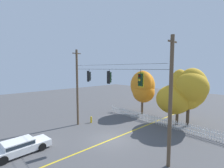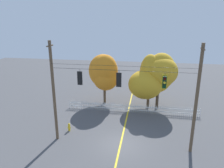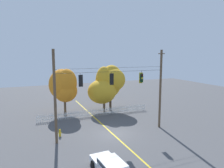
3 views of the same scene
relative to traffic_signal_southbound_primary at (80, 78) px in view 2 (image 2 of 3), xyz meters
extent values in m
plane|color=#4C4C4F|center=(3.51, 0.01, -6.09)|extent=(80.00, 80.00, 0.00)
cube|color=gold|center=(3.51, 0.01, -6.09)|extent=(0.16, 36.00, 0.01)
cylinder|color=brown|center=(-2.51, 0.01, -1.50)|extent=(0.26, 0.26, 9.17)
cylinder|color=brown|center=(9.53, 0.01, -1.50)|extent=(0.26, 0.26, 9.17)
cube|color=brown|center=(-2.51, 0.01, 2.63)|extent=(0.10, 1.10, 0.10)
cube|color=brown|center=(9.53, 0.01, 2.63)|extent=(0.10, 1.10, 0.10)
cylinder|color=black|center=(3.51, 0.01, 0.77)|extent=(11.84, 0.02, 0.02)
cylinder|color=black|center=(3.51, -0.24, 1.19)|extent=(11.84, 0.02, 0.02)
cylinder|color=black|center=(0.00, 0.01, 0.62)|extent=(0.03, 0.03, 0.30)
cube|color=black|center=(0.00, -0.12, 0.00)|extent=(0.43, 0.02, 1.19)
cube|color=black|center=(0.00, 0.01, 0.00)|extent=(0.30, 0.24, 0.96)
cylinder|color=#410706|center=(0.00, 0.14, 0.31)|extent=(0.20, 0.03, 0.20)
cube|color=black|center=(0.00, 0.19, 0.43)|extent=(0.22, 0.12, 0.06)
cylinder|color=yellow|center=(0.00, 0.14, 0.00)|extent=(0.20, 0.03, 0.20)
cube|color=black|center=(0.00, 0.19, 0.11)|extent=(0.22, 0.12, 0.06)
cylinder|color=#073513|center=(0.00, 0.14, -0.32)|extent=(0.20, 0.03, 0.20)
cube|color=black|center=(0.00, 0.19, -0.21)|extent=(0.22, 0.12, 0.06)
cylinder|color=black|center=(3.31, 0.01, 0.63)|extent=(0.03, 0.03, 0.28)
cube|color=black|center=(3.31, -0.12, 0.00)|extent=(0.43, 0.02, 1.21)
cube|color=black|center=(3.31, 0.01, 0.00)|extent=(0.30, 0.24, 0.98)
cylinder|color=#410706|center=(3.31, 0.14, 0.33)|extent=(0.20, 0.03, 0.20)
cube|color=black|center=(3.31, 0.19, 0.44)|extent=(0.22, 0.12, 0.06)
cylinder|color=yellow|center=(3.31, 0.14, 0.00)|extent=(0.20, 0.03, 0.20)
cube|color=black|center=(3.31, 0.19, 0.12)|extent=(0.22, 0.12, 0.06)
cylinder|color=#073513|center=(3.31, 0.14, -0.32)|extent=(0.20, 0.03, 0.20)
cube|color=black|center=(3.31, 0.19, -0.21)|extent=(0.22, 0.12, 0.06)
cylinder|color=black|center=(6.95, 0.01, 0.60)|extent=(0.03, 0.03, 0.34)
cube|color=yellow|center=(6.95, 0.14, -0.05)|extent=(0.43, 0.02, 1.20)
cube|color=black|center=(6.95, 0.01, -0.05)|extent=(0.30, 0.24, 0.97)
cylinder|color=#410706|center=(6.95, -0.13, 0.27)|extent=(0.20, 0.03, 0.20)
cube|color=black|center=(6.95, -0.17, 0.39)|extent=(0.22, 0.12, 0.06)
cylinder|color=yellow|center=(6.95, -0.13, -0.05)|extent=(0.20, 0.03, 0.20)
cube|color=black|center=(6.95, -0.17, 0.06)|extent=(0.22, 0.12, 0.06)
cylinder|color=#073513|center=(6.95, -0.13, -0.38)|extent=(0.20, 0.03, 0.20)
cube|color=black|center=(6.95, -0.17, -0.26)|extent=(0.22, 0.12, 0.06)
cube|color=white|center=(-3.97, 7.18, -5.57)|extent=(0.06, 0.04, 1.05)
cube|color=white|center=(-3.74, 7.18, -5.57)|extent=(0.06, 0.04, 1.05)
cube|color=white|center=(-3.52, 7.18, -5.57)|extent=(0.06, 0.04, 1.05)
cube|color=white|center=(-3.29, 7.18, -5.57)|extent=(0.06, 0.04, 1.05)
cube|color=white|center=(-3.06, 7.18, -5.57)|extent=(0.06, 0.04, 1.05)
cube|color=white|center=(-2.84, 7.18, -5.57)|extent=(0.06, 0.04, 1.05)
cube|color=white|center=(-2.61, 7.18, -5.57)|extent=(0.06, 0.04, 1.05)
cube|color=white|center=(-2.39, 7.18, -5.57)|extent=(0.06, 0.04, 1.05)
cube|color=white|center=(-2.16, 7.18, -5.57)|extent=(0.06, 0.04, 1.05)
cube|color=white|center=(-1.93, 7.18, -5.57)|extent=(0.06, 0.04, 1.05)
cube|color=white|center=(-1.71, 7.18, -5.57)|extent=(0.06, 0.04, 1.05)
cube|color=white|center=(-1.48, 7.18, -5.57)|extent=(0.06, 0.04, 1.05)
cube|color=white|center=(-1.26, 7.18, -5.57)|extent=(0.06, 0.04, 1.05)
cube|color=white|center=(-1.03, 7.18, -5.57)|extent=(0.06, 0.04, 1.05)
cube|color=white|center=(-0.80, 7.18, -5.57)|extent=(0.06, 0.04, 1.05)
cube|color=white|center=(-0.58, 7.18, -5.57)|extent=(0.06, 0.04, 1.05)
cube|color=white|center=(-0.35, 7.18, -5.57)|extent=(0.06, 0.04, 1.05)
cube|color=white|center=(-0.13, 7.18, -5.57)|extent=(0.06, 0.04, 1.05)
cube|color=white|center=(0.10, 7.18, -5.57)|extent=(0.06, 0.04, 1.05)
cube|color=white|center=(0.33, 7.18, -5.57)|extent=(0.06, 0.04, 1.05)
cube|color=white|center=(0.55, 7.18, -5.57)|extent=(0.06, 0.04, 1.05)
cube|color=white|center=(0.78, 7.18, -5.57)|extent=(0.06, 0.04, 1.05)
cube|color=white|center=(1.00, 7.18, -5.57)|extent=(0.06, 0.04, 1.05)
cube|color=white|center=(1.23, 7.18, -5.57)|extent=(0.06, 0.04, 1.05)
cube|color=white|center=(1.46, 7.18, -5.57)|extent=(0.06, 0.04, 1.05)
cube|color=white|center=(1.68, 7.18, -5.57)|extent=(0.06, 0.04, 1.05)
cube|color=white|center=(1.91, 7.18, -5.57)|extent=(0.06, 0.04, 1.05)
cube|color=white|center=(2.13, 7.18, -5.57)|extent=(0.06, 0.04, 1.05)
cube|color=white|center=(2.36, 7.18, -5.57)|extent=(0.06, 0.04, 1.05)
cube|color=white|center=(2.59, 7.18, -5.57)|extent=(0.06, 0.04, 1.05)
cube|color=white|center=(2.81, 7.18, -5.57)|extent=(0.06, 0.04, 1.05)
cube|color=white|center=(3.04, 7.18, -5.57)|extent=(0.06, 0.04, 1.05)
cube|color=white|center=(3.26, 7.18, -5.57)|extent=(0.06, 0.04, 1.05)
cube|color=white|center=(3.49, 7.18, -5.57)|extent=(0.06, 0.04, 1.05)
cube|color=white|center=(3.72, 7.18, -5.57)|extent=(0.06, 0.04, 1.05)
cube|color=white|center=(3.94, 7.18, -5.57)|extent=(0.06, 0.04, 1.05)
cube|color=white|center=(4.17, 7.18, -5.57)|extent=(0.06, 0.04, 1.05)
cube|color=white|center=(4.39, 7.18, -5.57)|extent=(0.06, 0.04, 1.05)
cube|color=white|center=(4.62, 7.18, -5.57)|extent=(0.06, 0.04, 1.05)
cube|color=white|center=(4.85, 7.18, -5.57)|extent=(0.06, 0.04, 1.05)
cube|color=white|center=(5.07, 7.18, -5.57)|extent=(0.06, 0.04, 1.05)
cube|color=white|center=(5.30, 7.18, -5.57)|extent=(0.06, 0.04, 1.05)
cube|color=white|center=(5.52, 7.18, -5.57)|extent=(0.06, 0.04, 1.05)
cube|color=white|center=(5.75, 7.18, -5.57)|extent=(0.06, 0.04, 1.05)
cube|color=white|center=(5.98, 7.18, -5.57)|extent=(0.06, 0.04, 1.05)
cube|color=white|center=(6.20, 7.18, -5.57)|extent=(0.06, 0.04, 1.05)
cube|color=white|center=(6.43, 7.18, -5.57)|extent=(0.06, 0.04, 1.05)
cube|color=white|center=(6.65, 7.18, -5.57)|extent=(0.06, 0.04, 1.05)
cube|color=white|center=(6.88, 7.18, -5.57)|extent=(0.06, 0.04, 1.05)
cube|color=white|center=(7.11, 7.18, -5.57)|extent=(0.06, 0.04, 1.05)
cube|color=white|center=(7.33, 7.18, -5.57)|extent=(0.06, 0.04, 1.05)
cube|color=white|center=(7.56, 7.18, -5.57)|extent=(0.06, 0.04, 1.05)
cube|color=white|center=(7.78, 7.18, -5.57)|extent=(0.06, 0.04, 1.05)
cube|color=white|center=(8.01, 7.18, -5.57)|extent=(0.06, 0.04, 1.05)
cube|color=white|center=(8.24, 7.18, -5.57)|extent=(0.06, 0.04, 1.05)
cube|color=white|center=(8.46, 7.18, -5.57)|extent=(0.06, 0.04, 1.05)
cube|color=white|center=(8.69, 7.18, -5.57)|extent=(0.06, 0.04, 1.05)
cube|color=white|center=(8.91, 7.18, -5.57)|extent=(0.06, 0.04, 1.05)
cube|color=white|center=(9.14, 7.18, -5.57)|extent=(0.06, 0.04, 1.05)
cube|color=white|center=(9.37, 7.18, -5.57)|extent=(0.06, 0.04, 1.05)
cube|color=white|center=(9.59, 7.18, -5.57)|extent=(0.06, 0.04, 1.05)
cube|color=white|center=(9.82, 7.18, -5.57)|extent=(0.06, 0.04, 1.05)
cube|color=white|center=(10.04, 7.18, -5.57)|extent=(0.06, 0.04, 1.05)
cube|color=white|center=(10.27, 7.18, -5.57)|extent=(0.06, 0.04, 1.05)
cube|color=white|center=(10.50, 7.18, -5.57)|extent=(0.06, 0.04, 1.05)
cube|color=white|center=(10.72, 7.18, -5.57)|extent=(0.06, 0.04, 1.05)
cube|color=white|center=(10.95, 7.18, -5.57)|extent=(0.06, 0.04, 1.05)
cube|color=white|center=(11.17, 7.18, -5.57)|extent=(0.06, 0.04, 1.05)
cube|color=white|center=(11.40, 7.18, -5.57)|extent=(0.06, 0.04, 1.05)
cube|color=white|center=(11.63, 7.18, -5.57)|extent=(0.06, 0.04, 1.05)
cube|color=white|center=(11.85, 7.18, -5.57)|extent=(0.06, 0.04, 1.05)
cube|color=white|center=(3.94, 7.21, -5.78)|extent=(15.82, 0.03, 0.08)
cube|color=white|center=(3.94, 7.21, -5.34)|extent=(15.82, 0.03, 0.08)
cylinder|color=brown|center=(0.08, 9.69, -4.78)|extent=(0.33, 0.33, 2.61)
ellipsoid|color=orange|center=(0.24, 9.74, -2.66)|extent=(3.31, 3.26, 3.22)
ellipsoid|color=orange|center=(-0.13, 9.96, -1.72)|extent=(3.85, 3.31, 4.39)
ellipsoid|color=orange|center=(0.31, 9.38, -1.41)|extent=(3.01, 2.54, 3.89)
cylinder|color=brown|center=(5.87, 9.05, -5.05)|extent=(0.34, 0.34, 2.08)
ellipsoid|color=gold|center=(5.44, 8.84, -2.97)|extent=(4.24, 4.12, 3.61)
ellipsoid|color=gold|center=(5.74, 9.46, -2.66)|extent=(3.49, 3.44, 3.11)
ellipsoid|color=gold|center=(5.93, 9.30, -1.59)|extent=(2.55, 2.44, 4.64)
cylinder|color=#473828|center=(7.02, 9.38, -4.65)|extent=(0.37, 0.37, 2.87)
ellipsoid|color=gold|center=(6.77, 9.44, -2.33)|extent=(3.61, 2.99, 3.52)
ellipsoid|color=gold|center=(7.27, 9.56, -1.41)|extent=(3.56, 2.97, 4.62)
ellipsoid|color=gold|center=(7.37, 9.10, -1.33)|extent=(3.80, 3.24, 3.51)
cylinder|color=gold|center=(-1.95, 1.61, -5.76)|extent=(0.22, 0.22, 0.66)
sphere|color=gold|center=(-1.95, 1.61, -5.37)|extent=(0.20, 0.20, 0.20)
cylinder|color=gold|center=(-2.10, 1.61, -5.73)|extent=(0.08, 0.08, 0.08)
cylinder|color=gold|center=(-1.80, 1.61, -5.73)|extent=(0.08, 0.08, 0.08)
camera|label=1|loc=(14.90, -10.56, 0.85)|focal=26.46mm
camera|label=2|loc=(5.52, -16.48, 4.66)|focal=33.77mm
camera|label=3|loc=(-5.09, -20.35, 2.68)|focal=33.96mm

